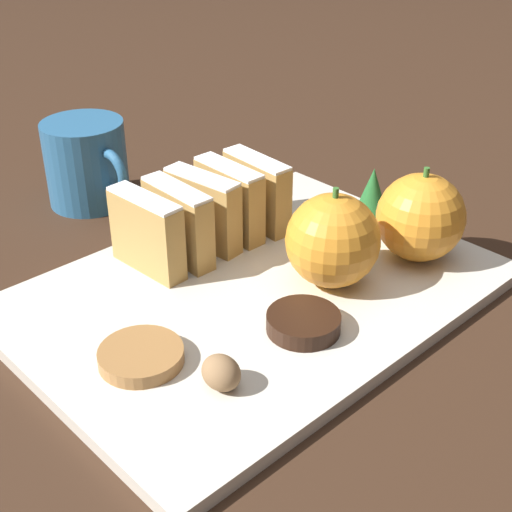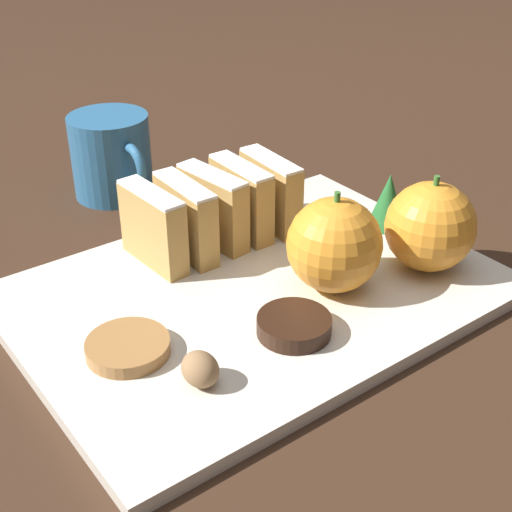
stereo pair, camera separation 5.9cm
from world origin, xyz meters
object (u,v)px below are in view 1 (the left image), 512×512
Objects in this scene: walnut at (221,373)px; coffee_mug at (83,164)px; orange_near at (420,217)px; chocolate_cookie at (303,322)px; orange_far at (333,240)px.

coffee_mug is (-0.33, 0.10, 0.02)m from walnut.
orange_near reaches higher than walnut.
orange_near is 0.25m from walnut.
chocolate_cookie is (-0.01, 0.09, -0.01)m from walnut.
chocolate_cookie is at bearing -64.72° from orange_far.
coffee_mug is at bearing -169.14° from orange_far.
coffee_mug is (-0.33, 0.01, 0.03)m from chocolate_cookie.
orange_near is at bearing 74.07° from orange_far.
orange_far reaches higher than chocolate_cookie.
orange_near is 0.16m from chocolate_cookie.
orange_near and orange_far have the same top height.
orange_near is 0.75× the size of coffee_mug.
orange_far is 0.30m from coffee_mug.
orange_near is 0.99× the size of orange_far.
orange_far is 0.16m from walnut.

